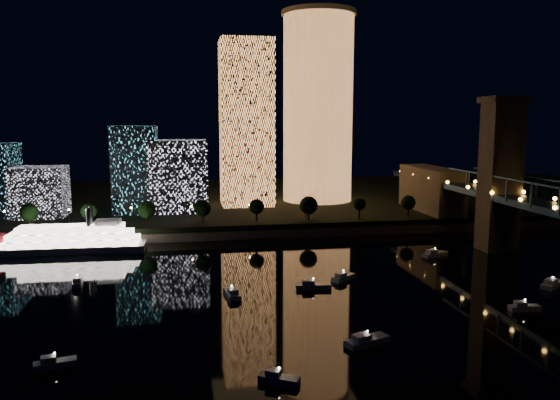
# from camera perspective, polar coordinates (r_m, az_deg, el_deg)

# --- Properties ---
(ground) EXTENTS (520.00, 520.00, 0.00)m
(ground) POSITION_cam_1_polar(r_m,az_deg,el_deg) (124.62, 7.50, -11.66)
(ground) COLOR black
(ground) RESTS_ON ground
(far_bank) EXTENTS (420.00, 160.00, 5.00)m
(far_bank) POSITION_cam_1_polar(r_m,az_deg,el_deg) (276.89, -2.30, 0.03)
(far_bank) COLOR black
(far_bank) RESTS_ON ground
(seawall) EXTENTS (420.00, 6.00, 3.00)m
(seawall) POSITION_cam_1_polar(r_m,az_deg,el_deg) (201.12, 0.59, -3.42)
(seawall) COLOR #6B5E4C
(seawall) RESTS_ON ground
(tower_cylindrical) EXTENTS (34.00, 34.00, 86.30)m
(tower_cylindrical) POSITION_cam_1_polar(r_m,az_deg,el_deg) (256.42, 3.99, 9.62)
(tower_cylindrical) COLOR #FB9A50
(tower_cylindrical) RESTS_ON far_bank
(tower_rectangular) EXTENTS (22.64, 22.64, 72.03)m
(tower_rectangular) POSITION_cam_1_polar(r_m,az_deg,el_deg) (243.80, -3.54, 7.98)
(tower_rectangular) COLOR #FB9A50
(tower_rectangular) RESTS_ON far_bank
(midrise_blocks) EXTENTS (96.07, 27.08, 35.25)m
(midrise_blocks) POSITION_cam_1_polar(r_m,az_deg,el_deg) (233.70, -18.59, 2.33)
(midrise_blocks) COLOR white
(midrise_blocks) RESTS_ON far_bank
(riverboat) EXTENTS (50.16, 11.98, 15.02)m
(riverboat) POSITION_cam_1_polar(r_m,az_deg,el_deg) (190.57, -21.55, -3.95)
(riverboat) COLOR silver
(riverboat) RESTS_ON ground
(motorboats) EXTENTS (126.97, 79.71, 2.78)m
(motorboats) POSITION_cam_1_polar(r_m,az_deg,el_deg) (133.48, 6.67, -9.90)
(motorboats) COLOR silver
(motorboats) RESTS_ON ground
(esplanade_trees) EXTENTS (165.35, 6.92, 8.96)m
(esplanade_trees) POSITION_cam_1_polar(r_m,az_deg,el_deg) (202.34, -7.91, -0.84)
(esplanade_trees) COLOR black
(esplanade_trees) RESTS_ON far_bank
(street_lamps) EXTENTS (132.70, 0.70, 5.65)m
(street_lamps) POSITION_cam_1_polar(r_m,az_deg,el_deg) (208.41, -9.24, -1.01)
(street_lamps) COLOR black
(street_lamps) RESTS_ON far_bank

